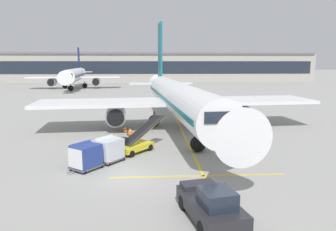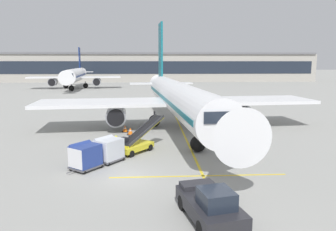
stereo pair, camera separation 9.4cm
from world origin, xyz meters
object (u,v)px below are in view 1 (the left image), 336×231
object	(u,v)px
baggage_cart_second	(85,156)
pushback_tug	(211,204)
safety_cone_engine_keepout	(130,131)
ground_crew_by_carts	(106,147)
distant_airplane	(74,76)
parked_airplane	(177,98)
safety_cone_wingtip	(125,129)
belt_loader	(136,142)
baggage_cart_lead	(109,149)
ground_crew_by_loader	(116,145)

from	to	relation	value
baggage_cart_second	pushback_tug	world-z (taller)	baggage_cart_second
safety_cone_engine_keepout	pushback_tug	bearing A→B (deg)	-74.98
baggage_cart_second	ground_crew_by_carts	distance (m)	2.52
pushback_tug	distant_airplane	bearing A→B (deg)	107.36
parked_airplane	pushback_tug	distance (m)	22.42
safety_cone_wingtip	distant_airplane	bearing A→B (deg)	107.86
belt_loader	baggage_cart_lead	size ratio (longest dim) A/B	1.87
belt_loader	pushback_tug	bearing A→B (deg)	-71.44
belt_loader	baggage_cart_lead	distance (m)	3.32
safety_cone_wingtip	ground_crew_by_carts	bearing A→B (deg)	-93.97
parked_airplane	ground_crew_by_carts	distance (m)	14.09
safety_cone_wingtip	pushback_tug	bearing A→B (deg)	-74.16
pushback_tug	ground_crew_by_carts	distance (m)	11.93
safety_cone_engine_keepout	safety_cone_wingtip	size ratio (longest dim) A/B	1.00
baggage_cart_second	pushback_tug	xyz separation A→B (m)	(7.53, -7.87, -0.17)
parked_airplane	safety_cone_engine_keepout	bearing A→B (deg)	-146.00
parked_airplane	baggage_cart_second	xyz separation A→B (m)	(-7.83, -14.39, -2.50)
baggage_cart_second	ground_crew_by_carts	bearing A→B (deg)	62.17
baggage_cart_lead	ground_crew_by_carts	xyz separation A→B (m)	(-0.26, 0.56, -0.00)
parked_airplane	belt_loader	distance (m)	11.31
distant_airplane	parked_airplane	bearing A→B (deg)	-66.30
parked_airplane	distant_airplane	bearing A→B (deg)	113.70
baggage_cart_second	ground_crew_by_carts	size ratio (longest dim) A/B	1.52
safety_cone_engine_keepout	baggage_cart_second	bearing A→B (deg)	-103.14
belt_loader	safety_cone_engine_keepout	world-z (taller)	belt_loader
pushback_tug	safety_cone_wingtip	distance (m)	20.79
baggage_cart_lead	safety_cone_wingtip	size ratio (longest dim) A/B	3.48
parked_airplane	baggage_cart_lead	xyz separation A→B (m)	(-6.40, -12.72, -2.50)
belt_loader	safety_cone_wingtip	size ratio (longest dim) A/B	6.51
baggage_cart_second	ground_crew_by_loader	size ratio (longest dim) A/B	1.52
distant_airplane	baggage_cart_second	bearing A→B (deg)	-76.41
parked_airplane	safety_cone_wingtip	world-z (taller)	parked_airplane
parked_airplane	safety_cone_wingtip	size ratio (longest dim) A/B	54.34
ground_crew_by_carts	distant_airplane	world-z (taller)	distant_airplane
belt_loader	ground_crew_by_carts	world-z (taller)	belt_loader
safety_cone_engine_keepout	distant_airplane	size ratio (longest dim) A/B	0.02
parked_airplane	safety_cone_engine_keepout	distance (m)	7.13
belt_loader	baggage_cart_lead	world-z (taller)	belt_loader
safety_cone_wingtip	distant_airplane	world-z (taller)	distant_airplane
baggage_cart_lead	belt_loader	bearing A→B (deg)	52.70
baggage_cart_lead	pushback_tug	xyz separation A→B (m)	(6.10, -9.54, -0.17)
ground_crew_by_carts	safety_cone_wingtip	size ratio (longest dim) A/B	2.29
parked_airplane	safety_cone_engine_keepout	size ratio (longest dim) A/B	54.11
safety_cone_wingtip	ground_crew_by_loader	bearing A→B (deg)	-89.81
parked_airplane	safety_cone_wingtip	xyz separation A→B (m)	(-5.97, -2.26, -3.13)
baggage_cart_second	safety_cone_wingtip	size ratio (longest dim) A/B	3.48
baggage_cart_second	distant_airplane	distance (m)	73.84
ground_crew_by_carts	safety_cone_wingtip	distance (m)	9.94
pushback_tug	ground_crew_by_loader	size ratio (longest dim) A/B	2.72
ground_crew_by_carts	safety_cone_wingtip	bearing A→B (deg)	86.03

